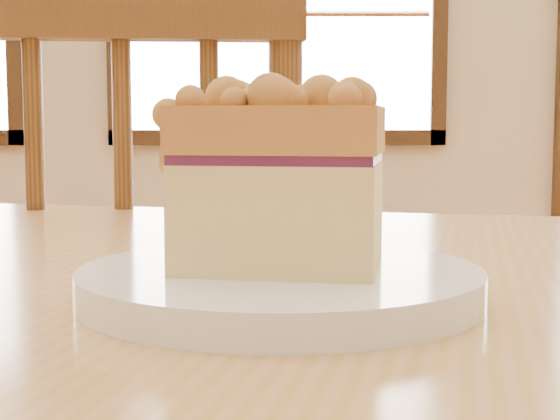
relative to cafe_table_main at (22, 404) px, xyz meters
name	(u,v)px	position (x,y,z in m)	size (l,w,h in m)	color
cafe_table_main	(22,404)	(0.00, 0.00, 0.00)	(1.40, 1.08, 0.75)	#C2834B
cafe_chair_main	(138,369)	(-0.01, 0.56, -0.14)	(0.50, 0.50, 1.02)	brown
plate	(280,286)	(0.18, -0.10, 0.10)	(0.23, 0.23, 0.02)	white
cake_slice	(278,172)	(0.18, -0.10, 0.17)	(0.13, 0.10, 0.11)	#D4B877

